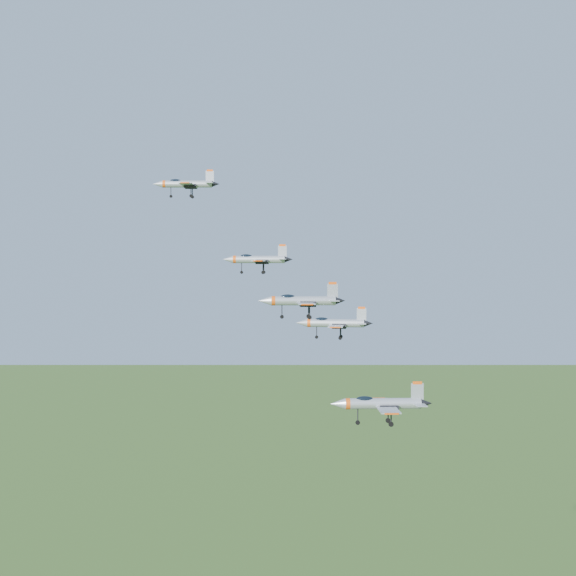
{
  "coord_description": "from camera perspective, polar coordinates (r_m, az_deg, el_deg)",
  "views": [
    {
      "loc": [
        7.65,
        -123.11,
        129.72
      ],
      "look_at": [
        -1.76,
        -3.07,
        125.66
      ],
      "focal_mm": 50.0,
      "sensor_mm": 36.0,
      "label": 1
    }
  ],
  "objects": [
    {
      "name": "jet_right_high",
      "position": [
        103.3,
        0.92,
        -0.9
      ],
      "size": [
        11.31,
        9.42,
        3.02
      ],
      "rotation": [
        0.0,
        0.0,
        0.12
      ],
      "color": "#A1A7AD"
    },
    {
      "name": "jet_right_low",
      "position": [
        109.14,
        6.56,
        -8.15
      ],
      "size": [
        13.85,
        11.52,
        3.7
      ],
      "rotation": [
        0.0,
        0.0,
        0.11
      ],
      "color": "#A1A7AD"
    },
    {
      "name": "jet_left_high",
      "position": [
        127.72,
        -2.24,
        2.06
      ],
      "size": [
        11.23,
        9.25,
        3.01
      ],
      "rotation": [
        0.0,
        0.0,
        0.04
      ],
      "color": "#A1A7AD"
    },
    {
      "name": "jet_lead",
      "position": [
        141.35,
        -7.31,
        7.36
      ],
      "size": [
        11.7,
        9.68,
        3.13
      ],
      "rotation": [
        0.0,
        0.0,
        0.08
      ],
      "color": "#A1A7AD"
    },
    {
      "name": "jet_left_low",
      "position": [
        125.5,
        3.24,
        -2.49
      ],
      "size": [
        12.09,
        9.95,
        3.24
      ],
      "rotation": [
        0.0,
        0.0,
        -0.03
      ],
      "color": "#A1A7AD"
    }
  ]
}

